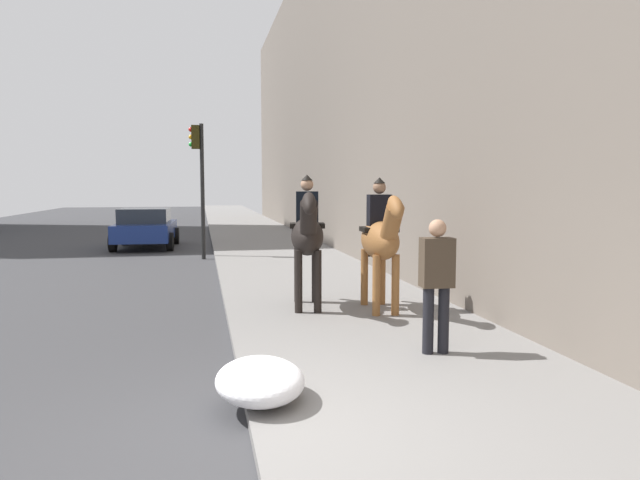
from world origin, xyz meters
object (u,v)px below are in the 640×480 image
Objects in this scene: traffic_light_near_curb at (199,169)px; pedestrian_greeting at (437,277)px; mounted_horse_near at (307,234)px; mounted_horse_far at (381,238)px; car_near_lane at (146,227)px.

pedestrian_greeting is at bearing -165.54° from traffic_light_near_curb.
mounted_horse_near is 0.56× the size of traffic_light_near_curb.
traffic_light_near_curb reaches higher than mounted_horse_far.
mounted_horse_far is 2.59m from pedestrian_greeting.
mounted_horse_near is at bearing -108.00° from mounted_horse_far.
mounted_horse_far is (-0.46, -1.17, -0.05)m from mounted_horse_near.
traffic_light_near_curb is at bearing -157.60° from mounted_horse_far.
mounted_horse_far is 0.55× the size of traffic_light_near_curb.
mounted_horse_near is at bearing 24.07° from pedestrian_greeting.
pedestrian_greeting is at bearing 1.74° from mounted_horse_far.
car_near_lane is at bearing -154.93° from mounted_horse_far.
mounted_horse_far is 9.29m from traffic_light_near_curb.
mounted_horse_near is 0.59× the size of car_near_lane.
pedestrian_greeting is at bearing 28.39° from mounted_horse_near.
mounted_horse_near is 1.02× the size of mounted_horse_far.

